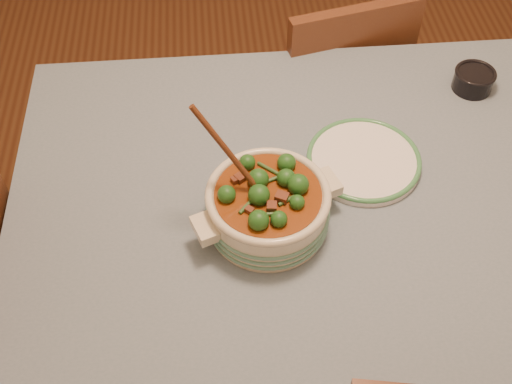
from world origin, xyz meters
TOP-DOWN VIEW (x-y plane):
  - floor at (0.00, 0.00)m, footprint 4.50×4.50m
  - dining_table at (0.00, 0.00)m, footprint 1.68×1.08m
  - stew_casserole at (-0.25, -0.07)m, footprint 0.34×0.34m
  - white_plate at (0.00, 0.09)m, footprint 0.35×0.35m
  - condiment_bowl at (0.34, 0.34)m, footprint 0.12×0.12m
  - chair_far at (0.04, 0.67)m, footprint 0.48×0.48m

SIDE VIEW (x-z plane):
  - floor at x=0.00m, z-range 0.00..0.00m
  - chair_far at x=0.04m, z-range 0.06..0.92m
  - dining_table at x=0.00m, z-range 0.29..1.04m
  - white_plate at x=0.00m, z-range 0.76..0.78m
  - condiment_bowl at x=0.34m, z-range 0.76..0.82m
  - stew_casserole at x=-0.25m, z-range 0.66..0.98m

